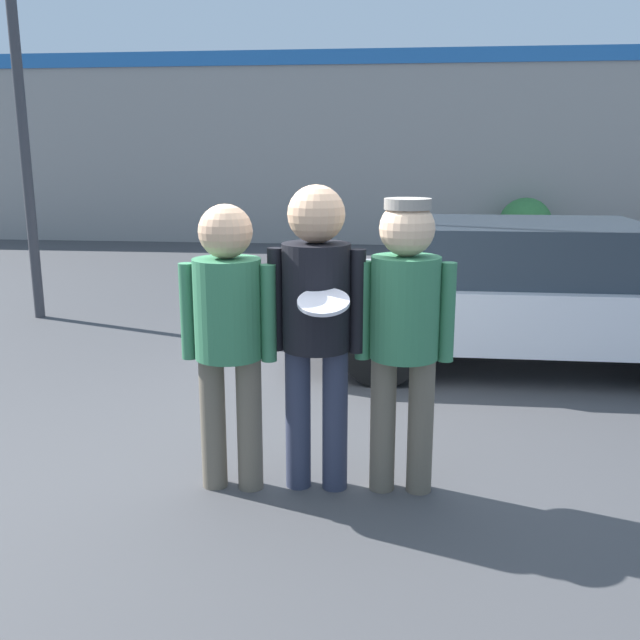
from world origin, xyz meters
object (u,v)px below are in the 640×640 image
object	(u,v)px
person_left	(228,323)
person_middle_with_frisbee	(316,310)
person_right	(405,319)
parked_car_near	(524,291)
shrub	(525,224)

from	to	relation	value
person_left	person_middle_with_frisbee	world-z (taller)	person_middle_with_frisbee
person_left	person_middle_with_frisbee	distance (m)	0.51
person_right	person_left	bearing A→B (deg)	-175.82
parked_car_near	shrub	size ratio (longest dim) A/B	4.00
person_left	shrub	xyz separation A→B (m)	(3.50, 10.95, -0.48)
parked_car_near	shrub	xyz separation A→B (m)	(1.35, 8.06, -0.16)
person_left	person_right	world-z (taller)	person_right
person_middle_with_frisbee	person_left	bearing A→B (deg)	-173.73
person_left	shrub	bearing A→B (deg)	72.28
person_middle_with_frisbee	parked_car_near	bearing A→B (deg)	59.91
shrub	parked_car_near	bearing A→B (deg)	-99.53
person_middle_with_frisbee	person_right	distance (m)	0.50
person_right	parked_car_near	world-z (taller)	person_right
person_middle_with_frisbee	parked_car_near	xyz separation A→B (m)	(1.64, 2.83, -0.40)
person_left	person_right	distance (m)	1.01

